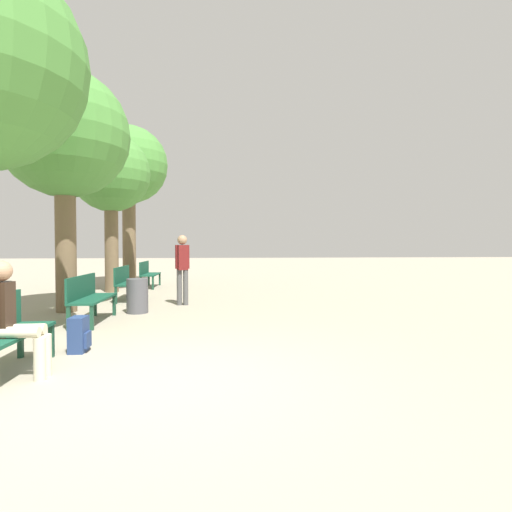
{
  "coord_description": "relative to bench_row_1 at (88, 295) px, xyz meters",
  "views": [
    {
      "loc": [
        0.78,
        -4.36,
        1.5
      ],
      "look_at": [
        1.63,
        5.36,
        1.21
      ],
      "focal_mm": 28.0,
      "sensor_mm": 36.0,
      "label": 1
    }
  ],
  "objects": [
    {
      "name": "ground_plane",
      "position": [
        1.76,
        -3.49,
        -0.53
      ],
      "size": [
        80.0,
        80.0,
        0.0
      ],
      "primitive_type": "plane",
      "color": "gray"
    },
    {
      "name": "bench_row_1",
      "position": [
        0.0,
        0.0,
        0.0
      ],
      "size": [
        0.48,
        1.55,
        0.9
      ],
      "color": "#144733",
      "rests_on": "ground_plane"
    },
    {
      "name": "bench_row_2",
      "position": [
        0.0,
        3.12,
        0.0
      ],
      "size": [
        0.48,
        1.55,
        0.9
      ],
      "color": "#144733",
      "rests_on": "ground_plane"
    },
    {
      "name": "bench_row_3",
      "position": [
        0.0,
        6.24,
        0.0
      ],
      "size": [
        0.48,
        1.55,
        0.9
      ],
      "color": "#144733",
      "rests_on": "ground_plane"
    },
    {
      "name": "tree_row_1",
      "position": [
        -0.9,
        1.32,
        3.34
      ],
      "size": [
        2.79,
        2.79,
        5.33
      ],
      "color": "brown",
      "rests_on": "ground_plane"
    },
    {
      "name": "tree_row_2",
      "position": [
        -0.9,
        5.02,
        3.12
      ],
      "size": [
        2.42,
        2.42,
        4.94
      ],
      "color": "brown",
      "rests_on": "ground_plane"
    },
    {
      "name": "tree_row_3",
      "position": [
        -0.9,
        7.43,
        3.85
      ],
      "size": [
        2.87,
        2.87,
        5.91
      ],
      "color": "brown",
      "rests_on": "ground_plane"
    },
    {
      "name": "person_seated",
      "position": [
        0.24,
        -3.24,
        0.17
      ],
      "size": [
        0.61,
        0.34,
        1.32
      ],
      "color": "beige",
      "rests_on": "ground_plane"
    },
    {
      "name": "backpack",
      "position": [
        0.57,
        -2.16,
        -0.29
      ],
      "size": [
        0.25,
        0.3,
        0.49
      ],
      "color": "navy",
      "rests_on": "ground_plane"
    },
    {
      "name": "pedestrian_near",
      "position": [
        1.58,
        2.06,
        0.46
      ],
      "size": [
        0.35,
        0.27,
        1.72
      ],
      "color": "#4C4C4C",
      "rests_on": "ground_plane"
    },
    {
      "name": "trash_bin",
      "position": [
        0.71,
        1.0,
        -0.16
      ],
      "size": [
        0.46,
        0.46,
        0.75
      ],
      "color": "#4C4C51",
      "rests_on": "ground_plane"
    }
  ]
}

